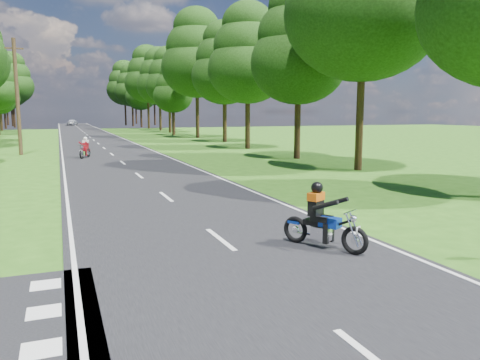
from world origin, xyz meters
name	(u,v)px	position (x,y,z in m)	size (l,w,h in m)	color
ground	(253,266)	(0.00, 0.00, 0.00)	(160.00, 160.00, 0.00)	#285613
main_road	(90,137)	(0.00, 50.00, 0.01)	(7.00, 140.00, 0.02)	black
road_markings	(90,138)	(-0.14, 48.13, 0.02)	(7.40, 140.00, 0.01)	silver
treeline	(94,73)	(1.43, 60.06, 8.25)	(40.00, 115.35, 14.78)	black
telegraph_pole	(17,96)	(-6.00, 28.00, 4.07)	(1.20, 0.26, 8.00)	#382616
rider_near_blue	(324,216)	(1.89, 0.48, 0.76)	(0.59, 1.77, 1.48)	#0E309B
rider_far_red	(85,147)	(-1.91, 23.98, 0.71)	(0.55, 1.65, 1.37)	#AC0D19
distant_car	(72,122)	(-0.56, 101.34, 0.72)	(1.64, 4.08, 1.39)	silver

